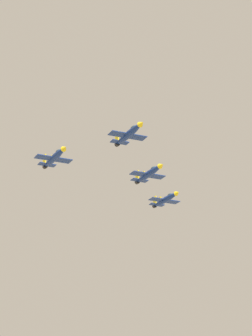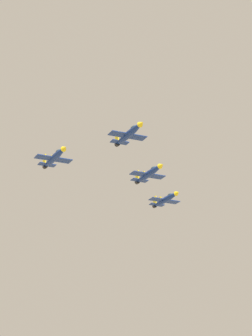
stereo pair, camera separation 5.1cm
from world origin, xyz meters
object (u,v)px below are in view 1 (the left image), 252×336
jet_right_wingman (54,157)px  jet_left_outer (165,199)px  jet_lead (129,134)px  jet_left_wingman (149,174)px

jet_right_wingman → jet_left_outer: jet_right_wingman is taller
jet_right_wingman → jet_left_outer: bearing=111.6°
jet_lead → jet_left_wingman: bearing=140.8°
jet_lead → jet_right_wingman: jet_lead is taller
jet_left_wingman → jet_right_wingman: jet_right_wingman is taller
jet_left_wingman → jet_right_wingman: (-16.35, 19.72, 0.27)m
jet_left_wingman → jet_left_outer: jet_left_wingman is taller
jet_lead → jet_left_outer: size_ratio=1.06×
jet_right_wingman → jet_left_outer: 41.28m
jet_left_wingman → jet_right_wingman: size_ratio=1.00×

